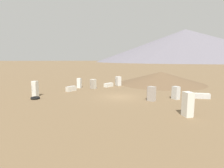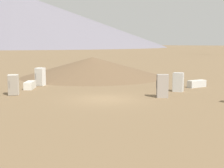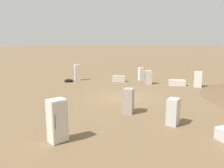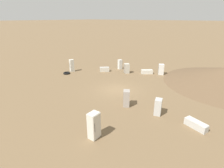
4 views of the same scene
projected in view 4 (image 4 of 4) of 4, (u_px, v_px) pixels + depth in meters
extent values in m
plane|color=brown|center=(118.00, 90.00, 20.34)|extent=(1000.00, 1000.00, 0.00)
cube|color=beige|center=(127.00, 68.00, 26.20)|extent=(0.98, 0.98, 1.45)
cube|color=gray|center=(124.00, 69.00, 26.13)|extent=(0.45, 0.56, 1.39)
cylinder|color=#2D2D2D|center=(124.00, 68.00, 26.32)|extent=(0.02, 0.02, 0.51)
cube|color=silver|center=(158.00, 107.00, 14.98)|extent=(0.87, 0.76, 1.45)
cube|color=beige|center=(159.00, 105.00, 15.31)|extent=(0.20, 0.53, 1.39)
cylinder|color=#2D2D2D|center=(161.00, 104.00, 15.25)|extent=(0.02, 0.02, 0.51)
cube|color=silver|center=(196.00, 125.00, 13.26)|extent=(1.08, 1.80, 0.55)
cube|color=silver|center=(197.00, 121.00, 13.15)|extent=(1.04, 1.73, 0.04)
cube|color=white|center=(120.00, 64.00, 28.29)|extent=(0.74, 0.74, 1.52)
cube|color=gray|center=(122.00, 64.00, 28.42)|extent=(0.25, 0.51, 1.46)
cylinder|color=#2D2D2D|center=(122.00, 64.00, 28.25)|extent=(0.02, 0.02, 0.53)
cube|color=silver|center=(147.00, 72.00, 26.07)|extent=(1.57, 1.67, 0.57)
cube|color=silver|center=(147.00, 70.00, 25.96)|extent=(1.51, 1.60, 0.04)
cube|color=beige|center=(105.00, 69.00, 27.14)|extent=(1.47, 1.48, 0.65)
cube|color=#BCB7AD|center=(105.00, 67.00, 27.02)|extent=(1.41, 1.42, 0.04)
cube|color=#A89E93|center=(126.00, 98.00, 16.41)|extent=(0.94, 0.90, 1.57)
cube|color=#56514C|center=(126.00, 97.00, 16.78)|extent=(0.34, 0.49, 1.51)
cylinder|color=#2D2D2D|center=(129.00, 96.00, 16.76)|extent=(0.02, 0.02, 0.55)
cube|color=white|center=(161.00, 69.00, 25.54)|extent=(0.96, 0.97, 1.55)
cube|color=#BCB7AD|center=(159.00, 69.00, 25.61)|extent=(0.61, 0.36, 1.48)
cylinder|color=#2D2D2D|center=(158.00, 68.00, 25.81)|extent=(0.02, 0.02, 0.54)
cube|color=silver|center=(94.00, 125.00, 11.97)|extent=(0.79, 0.61, 1.94)
cube|color=beige|center=(97.00, 127.00, 11.80)|extent=(0.74, 0.07, 1.86)
cylinder|color=#2D2D2D|center=(95.00, 128.00, 11.55)|extent=(0.02, 0.02, 0.68)
cube|color=silver|center=(72.00, 66.00, 26.89)|extent=(0.72, 0.70, 1.88)
cube|color=silver|center=(70.00, 66.00, 26.73)|extent=(0.20, 0.52, 1.81)
cylinder|color=#2D2D2D|center=(69.00, 65.00, 26.83)|extent=(0.02, 0.02, 0.66)
torus|color=black|center=(67.00, 73.00, 26.02)|extent=(1.00, 1.00, 0.26)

